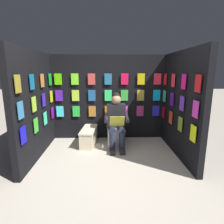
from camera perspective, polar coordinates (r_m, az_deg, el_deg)
ground_plane at (r=2.99m, az=-0.75°, el=-20.65°), size 30.00×30.00×0.00m
display_wall_back at (r=4.50m, az=-1.18°, el=4.46°), size 2.78×0.14×2.02m
display_wall_left at (r=3.79m, az=20.42°, el=2.17°), size 0.14×1.90×2.02m
display_wall_right at (r=3.77m, az=-22.65°, el=1.93°), size 0.14×1.90×2.02m
toilet at (r=4.27m, az=1.13°, el=-5.40°), size 0.41×0.56×0.77m
person_reading at (r=3.97m, az=1.35°, el=-2.65°), size 0.53×0.69×1.19m
comic_longbox_near at (r=4.28m, az=-7.17°, el=-7.47°), size 0.37×0.79×0.37m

